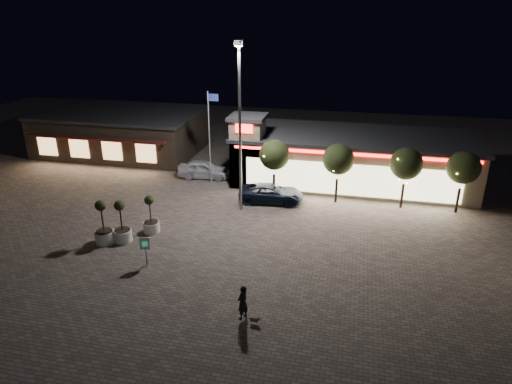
% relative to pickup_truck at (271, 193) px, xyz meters
% --- Properties ---
extents(ground, '(90.00, 90.00, 0.00)m').
position_rel_pickup_truck_xyz_m(ground, '(-3.97, -9.97, -0.71)').
color(ground, '#6F635A').
rests_on(ground, ground).
extents(retail_building, '(20.40, 8.40, 6.10)m').
position_rel_pickup_truck_xyz_m(retail_building, '(5.54, 5.85, 1.50)').
color(retail_building, gray).
rests_on(retail_building, ground).
extents(restaurant_building, '(16.40, 11.00, 4.30)m').
position_rel_pickup_truck_xyz_m(restaurant_building, '(-17.97, 10.00, 1.45)').
color(restaurant_building, '#382D23').
rests_on(restaurant_building, ground).
extents(floodlight_pole, '(0.60, 0.40, 12.38)m').
position_rel_pickup_truck_xyz_m(floodlight_pole, '(-1.97, -1.97, 6.31)').
color(floodlight_pole, gray).
rests_on(floodlight_pole, ground).
extents(flagpole, '(0.95, 0.10, 8.00)m').
position_rel_pickup_truck_xyz_m(flagpole, '(-5.87, 3.03, 4.04)').
color(flagpole, white).
rests_on(flagpole, ground).
extents(string_tree_a, '(2.42, 2.42, 4.79)m').
position_rel_pickup_truck_xyz_m(string_tree_a, '(0.03, 1.03, 2.85)').
color(string_tree_a, '#332319').
rests_on(string_tree_a, ground).
extents(string_tree_b, '(2.42, 2.42, 4.79)m').
position_rel_pickup_truck_xyz_m(string_tree_b, '(5.03, 1.03, 2.85)').
color(string_tree_b, '#332319').
rests_on(string_tree_b, ground).
extents(string_tree_c, '(2.42, 2.42, 4.79)m').
position_rel_pickup_truck_xyz_m(string_tree_c, '(10.03, 1.03, 2.85)').
color(string_tree_c, '#332319').
rests_on(string_tree_c, ground).
extents(string_tree_d, '(2.42, 2.42, 4.79)m').
position_rel_pickup_truck_xyz_m(string_tree_d, '(14.03, 1.03, 2.85)').
color(string_tree_d, '#332319').
rests_on(string_tree_d, ground).
extents(pickup_truck, '(5.27, 2.76, 1.41)m').
position_rel_pickup_truck_xyz_m(pickup_truck, '(0.00, 0.00, 0.00)').
color(pickup_truck, black).
rests_on(pickup_truck, ground).
extents(white_sedan, '(4.82, 2.28, 1.59)m').
position_rel_pickup_truck_xyz_m(white_sedan, '(-6.94, 4.03, 0.09)').
color(white_sedan, silver).
rests_on(white_sedan, ground).
extents(pedestrian, '(0.70, 0.81, 1.87)m').
position_rel_pickup_truck_xyz_m(pedestrian, '(1.38, -14.71, 0.23)').
color(pedestrian, black).
rests_on(pedestrian, ground).
extents(dog, '(0.52, 0.21, 0.28)m').
position_rel_pickup_truck_xyz_m(dog, '(2.11, -15.00, -0.43)').
color(dog, '#59514C').
rests_on(dog, ground).
extents(planter_left, '(1.23, 1.23, 3.03)m').
position_rel_pickup_truck_xyz_m(planter_left, '(-9.39, -9.06, 0.23)').
color(planter_left, white).
rests_on(planter_left, ground).
extents(planter_mid, '(1.19, 1.19, 2.91)m').
position_rel_pickup_truck_xyz_m(planter_mid, '(-8.33, -8.60, 0.19)').
color(planter_mid, white).
rests_on(planter_mid, ground).
extents(planter_right, '(1.11, 1.11, 2.72)m').
position_rel_pickup_truck_xyz_m(planter_right, '(-7.04, -6.99, 0.13)').
color(planter_right, white).
rests_on(planter_right, ground).
extents(valet_sign, '(0.60, 0.19, 1.83)m').
position_rel_pickup_truck_xyz_m(valet_sign, '(-5.50, -11.06, 0.57)').
color(valet_sign, gray).
rests_on(valet_sign, ground).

